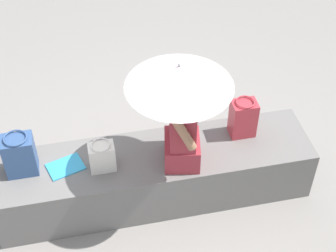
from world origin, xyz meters
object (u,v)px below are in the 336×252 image
(handbag_black, at_px, (102,157))
(tote_bag_canvas, at_px, (20,155))
(person_seated, at_px, (183,124))
(shoulder_bag_spare, at_px, (243,118))
(magazine, at_px, (66,167))
(parasol, at_px, (179,76))

(handbag_black, distance_m, tote_bag_canvas, 0.64)
(person_seated, relative_size, shoulder_bag_spare, 2.51)
(tote_bag_canvas, distance_m, magazine, 0.37)
(tote_bag_canvas, xyz_separation_m, shoulder_bag_spare, (1.84, 0.05, -0.01))
(person_seated, bearing_deg, parasol, -131.69)
(handbag_black, xyz_separation_m, tote_bag_canvas, (-0.63, 0.10, 0.05))
(parasol, distance_m, magazine, 1.27)
(handbag_black, xyz_separation_m, magazine, (-0.30, 0.07, -0.12))
(tote_bag_canvas, bearing_deg, handbag_black, -9.24)
(tote_bag_canvas, height_order, magazine, tote_bag_canvas)
(parasol, xyz_separation_m, tote_bag_canvas, (-1.22, 0.19, -0.72))
(handbag_black, relative_size, shoulder_bag_spare, 0.74)
(shoulder_bag_spare, bearing_deg, magazine, -176.68)
(magazine, bearing_deg, tote_bag_canvas, 156.86)
(handbag_black, bearing_deg, person_seated, -3.50)
(handbag_black, xyz_separation_m, shoulder_bag_spare, (1.21, 0.16, 0.05))
(person_seated, xyz_separation_m, shoulder_bag_spare, (0.57, 0.19, -0.21))
(parasol, height_order, magazine, parasol)
(parasol, xyz_separation_m, magazine, (-0.89, 0.16, -0.90))
(shoulder_bag_spare, height_order, magazine, shoulder_bag_spare)
(parasol, bearing_deg, handbag_black, 171.29)
(shoulder_bag_spare, bearing_deg, tote_bag_canvas, -178.34)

